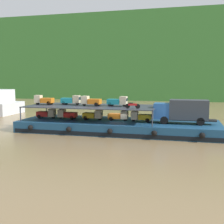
% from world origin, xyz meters
% --- Properties ---
extents(ground_plane, '(400.00, 400.00, 0.00)m').
position_xyz_m(ground_plane, '(0.00, 0.00, 0.00)').
color(ground_plane, olive).
extents(hillside_far_bank, '(147.93, 39.83, 30.07)m').
position_xyz_m(hillside_far_bank, '(0.00, 73.88, 16.93)').
color(hillside_far_bank, '#387533').
rests_on(hillside_far_bank, ground).
extents(cargo_barge, '(27.19, 9.04, 1.50)m').
position_xyz_m(cargo_barge, '(-0.00, -0.03, 0.75)').
color(cargo_barge, navy).
rests_on(cargo_barge, ground).
extents(covered_lorry, '(7.87, 2.36, 3.10)m').
position_xyz_m(covered_lorry, '(8.61, -0.39, 3.19)').
color(covered_lorry, '#285BA3').
rests_on(covered_lorry, cargo_barge).
extents(cargo_rack, '(17.99, 7.69, 2.00)m').
position_xyz_m(cargo_rack, '(-3.80, 0.00, 3.44)').
color(cargo_rack, '#2D333D').
rests_on(cargo_rack, cargo_barge).
extents(mini_truck_lower_stern, '(2.77, 1.24, 1.38)m').
position_xyz_m(mini_truck_lower_stern, '(-10.74, 0.01, 2.19)').
color(mini_truck_lower_stern, red).
rests_on(mini_truck_lower_stern, cargo_barge).
extents(mini_truck_lower_aft, '(2.77, 1.25, 1.38)m').
position_xyz_m(mini_truck_lower_aft, '(-7.53, -0.01, 2.19)').
color(mini_truck_lower_aft, red).
rests_on(mini_truck_lower_aft, cargo_barge).
extents(mini_truck_lower_mid, '(2.79, 1.28, 1.38)m').
position_xyz_m(mini_truck_lower_mid, '(-3.61, 0.07, 2.19)').
color(mini_truck_lower_mid, gold).
rests_on(mini_truck_lower_mid, cargo_barge).
extents(mini_truck_lower_fore, '(2.76, 1.24, 1.38)m').
position_xyz_m(mini_truck_lower_fore, '(0.05, 0.22, 2.19)').
color(mini_truck_lower_fore, orange).
rests_on(mini_truck_lower_fore, cargo_barge).
extents(mini_truck_lower_bow, '(2.75, 1.21, 1.38)m').
position_xyz_m(mini_truck_lower_bow, '(3.17, 0.07, 2.19)').
color(mini_truck_lower_bow, gold).
rests_on(mini_truck_lower_bow, cargo_barge).
extents(mini_truck_upper_stern, '(2.79, 1.29, 1.38)m').
position_xyz_m(mini_truck_upper_stern, '(-11.11, -0.08, 4.19)').
color(mini_truck_upper_stern, orange).
rests_on(mini_truck_upper_stern, cargo_rack).
extents(mini_truck_upper_mid, '(2.78, 1.27, 1.38)m').
position_xyz_m(mini_truck_upper_mid, '(-7.18, 0.77, 4.19)').
color(mini_truck_upper_mid, teal).
rests_on(mini_truck_upper_mid, cargo_rack).
extents(mini_truck_upper_fore, '(2.77, 1.25, 1.38)m').
position_xyz_m(mini_truck_upper_fore, '(-3.82, -0.25, 4.19)').
color(mini_truck_upper_fore, orange).
rests_on(mini_truck_upper_fore, cargo_rack).
extents(mini_truck_upper_bow, '(2.79, 1.29, 1.38)m').
position_xyz_m(mini_truck_upper_bow, '(-0.08, 0.15, 4.19)').
color(mini_truck_upper_bow, teal).
rests_on(mini_truck_upper_bow, cargo_rack).
extents(motorcycle_upper_port, '(1.90, 0.55, 0.87)m').
position_xyz_m(motorcycle_upper_port, '(2.42, -2.31, 3.93)').
color(motorcycle_upper_port, black).
rests_on(motorcycle_upper_port, cargo_rack).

